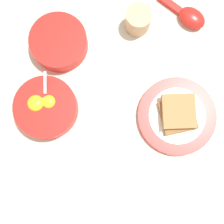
% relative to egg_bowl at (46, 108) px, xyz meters
% --- Properties ---
extents(ground_plane, '(3.00, 3.00, 0.00)m').
position_rel_egg_bowl_xyz_m(ground_plane, '(0.14, 0.24, -0.03)').
color(ground_plane, beige).
extents(egg_bowl, '(0.16, 0.16, 0.08)m').
position_rel_egg_bowl_xyz_m(egg_bowl, '(0.00, 0.00, 0.00)').
color(egg_bowl, red).
rests_on(egg_bowl, ground_plane).
extents(toast_plate, '(0.20, 0.20, 0.02)m').
position_rel_egg_bowl_xyz_m(toast_plate, '(0.28, 0.19, -0.02)').
color(toast_plate, red).
rests_on(toast_plate, ground_plane).
extents(toast_sandwich, '(0.13, 0.13, 0.03)m').
position_rel_egg_bowl_xyz_m(toast_sandwich, '(0.27, 0.19, 0.01)').
color(toast_sandwich, brown).
rests_on(toast_sandwich, toast_plate).
extents(soup_spoon, '(0.14, 0.05, 0.03)m').
position_rel_egg_bowl_xyz_m(soup_spoon, '(0.15, 0.42, -0.01)').
color(soup_spoon, red).
rests_on(soup_spoon, ground_plane).
extents(congee_bowl, '(0.15, 0.15, 0.05)m').
position_rel_egg_bowl_xyz_m(congee_bowl, '(-0.08, 0.15, 0.00)').
color(congee_bowl, red).
rests_on(congee_bowl, ground_plane).
extents(drinking_cup, '(0.07, 0.07, 0.07)m').
position_rel_egg_bowl_xyz_m(drinking_cup, '(0.05, 0.33, 0.01)').
color(drinking_cup, tan).
rests_on(drinking_cup, ground_plane).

